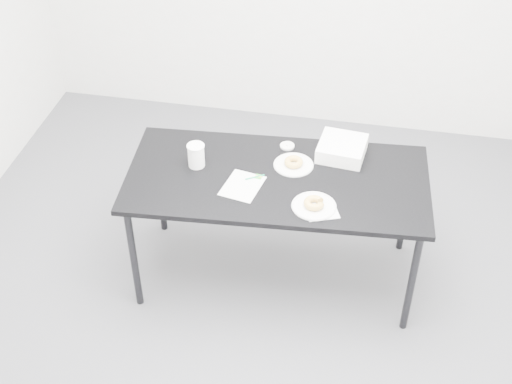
% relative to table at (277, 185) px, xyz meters
% --- Properties ---
extents(floor, '(4.00, 4.00, 0.00)m').
position_rel_table_xyz_m(floor, '(-0.16, -0.20, -0.72)').
color(floor, '#48484D').
rests_on(floor, ground).
extents(table, '(1.76, 0.92, 0.78)m').
position_rel_table_xyz_m(table, '(0.00, 0.00, 0.00)').
color(table, black).
rests_on(table, floor).
extents(scorecard, '(0.24, 0.28, 0.00)m').
position_rel_table_xyz_m(scorecard, '(-0.18, -0.11, 0.06)').
color(scorecard, white).
rests_on(scorecard, table).
extents(logo_patch, '(0.05, 0.05, 0.00)m').
position_rel_table_xyz_m(logo_patch, '(-0.10, -0.02, 0.06)').
color(logo_patch, green).
rests_on(logo_patch, scorecard).
extents(pen, '(0.10, 0.07, 0.01)m').
position_rel_table_xyz_m(pen, '(-0.12, -0.03, 0.06)').
color(pen, '#0C8655').
rests_on(pen, scorecard).
extents(napkin, '(0.22, 0.22, 0.00)m').
position_rel_table_xyz_m(napkin, '(0.28, -0.23, 0.06)').
color(napkin, white).
rests_on(napkin, table).
extents(plate_near, '(0.24, 0.24, 0.01)m').
position_rel_table_xyz_m(plate_near, '(0.24, -0.22, 0.07)').
color(plate_near, white).
rests_on(plate_near, napkin).
extents(donut_near, '(0.14, 0.14, 0.04)m').
position_rel_table_xyz_m(donut_near, '(0.24, -0.22, 0.09)').
color(donut_near, gold).
rests_on(donut_near, plate_near).
extents(plate_far, '(0.23, 0.23, 0.01)m').
position_rel_table_xyz_m(plate_far, '(0.07, 0.13, 0.06)').
color(plate_far, white).
rests_on(plate_far, table).
extents(donut_far, '(0.13, 0.13, 0.04)m').
position_rel_table_xyz_m(donut_far, '(0.07, 0.13, 0.08)').
color(donut_far, gold).
rests_on(donut_far, plate_far).
extents(coffee_cup, '(0.09, 0.09, 0.14)m').
position_rel_table_xyz_m(coffee_cup, '(-0.47, 0.02, 0.13)').
color(coffee_cup, white).
rests_on(coffee_cup, table).
extents(cup_lid, '(0.09, 0.09, 0.01)m').
position_rel_table_xyz_m(cup_lid, '(0.01, 0.30, 0.06)').
color(cup_lid, silver).
rests_on(cup_lid, table).
extents(bakery_box, '(0.29, 0.29, 0.09)m').
position_rel_table_xyz_m(bakery_box, '(0.33, 0.28, 0.10)').
color(bakery_box, white).
rests_on(bakery_box, table).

